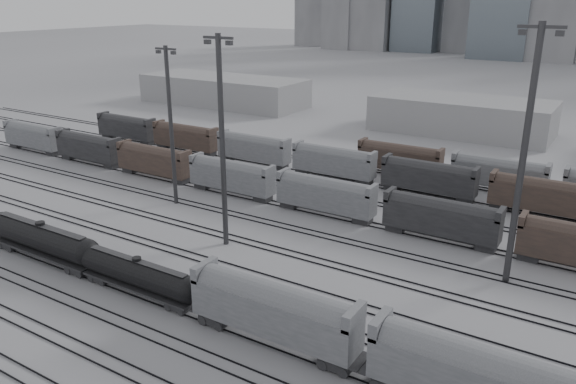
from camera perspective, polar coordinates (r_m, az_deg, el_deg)
The scene contains 14 objects.
ground at distance 64.06m, azimuth -16.80°, elevation -9.76°, with size 900.00×900.00×0.00m, color #B3B2B7.
tracks at distance 75.22m, azimuth -6.90°, elevation -4.49°, with size 220.00×71.50×0.16m.
tank_car_a at distance 73.64m, azimuth -23.67°, elevation -4.38°, with size 18.93×3.15×4.68m.
tank_car_b at distance 62.08m, azimuth -14.98°, elevation -8.05°, with size 16.75×2.79×4.14m.
hopper_car_a at distance 51.49m, azimuth -1.48°, elevation -11.74°, with size 16.62×3.30×5.94m.
hopper_car_b at distance 45.73m, azimuth 18.99°, elevation -17.30°, with size 16.86×3.35×6.03m.
light_mast_b at distance 84.93m, azimuth -11.82°, elevation 6.87°, with size 3.79×0.61×23.68m.
light_mast_c at distance 68.59m, azimuth -6.72°, elevation 5.42°, with size 4.20×0.67×26.27m.
light_mast_d at distance 63.11m, azimuth 22.83°, elevation 3.66°, with size 4.48×0.72×27.99m.
bg_string_near at distance 81.38m, azimuth 3.83°, elevation -0.46°, with size 151.00×3.00×5.60m.
bg_string_mid at distance 91.83m, azimuth 14.10°, elevation 1.31°, with size 151.00×3.00×5.60m.
bg_string_far at distance 96.15m, azimuth 25.55°, elevation 0.77°, with size 66.00×3.00×5.60m.
warehouse_left at distance 168.97m, azimuth -6.59°, elevation 10.21°, with size 50.00×18.00×8.00m, color #9B9B9D.
warehouse_mid at distance 137.59m, azimuth 17.21°, elevation 7.42°, with size 40.00×18.00×8.00m, color #9B9B9D.
Camera 1 is at (43.72, -35.80, 30.18)m, focal length 35.00 mm.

